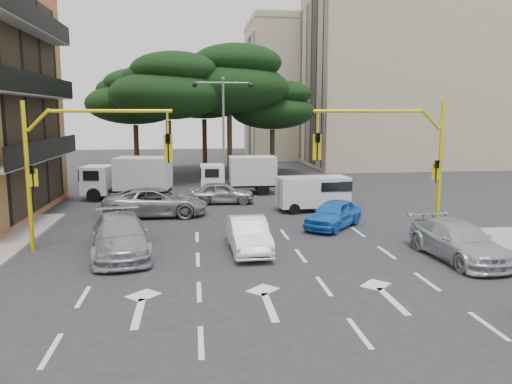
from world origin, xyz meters
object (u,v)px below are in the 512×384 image
at_px(car_silver_cross_a, 156,202).
at_px(car_silver_cross_b, 222,193).
at_px(signal_mast_right, 402,151).
at_px(street_lamp_center, 223,114).
at_px(box_truck_a, 128,178).
at_px(van_white, 313,193).
at_px(signal_mast_left, 74,155).
at_px(car_silver_parked, 458,241).
at_px(car_silver_wagon, 120,236).
at_px(car_blue_compact, 334,214).
at_px(box_truck_b, 239,175).
at_px(car_white_hatch, 249,235).

relative_size(car_silver_cross_a, car_silver_cross_b, 1.39).
height_order(signal_mast_right, car_silver_cross_a, signal_mast_right).
bearing_deg(street_lamp_center, box_truck_a, -162.35).
relative_size(van_white, box_truck_a, 0.71).
height_order(signal_mast_left, car_silver_parked, signal_mast_left).
bearing_deg(car_silver_parked, car_silver_wagon, 166.09).
distance_m(car_blue_compact, box_truck_b, 11.52).
xyz_separation_m(signal_mast_left, van_white, (11.42, 6.88, -2.89)).
distance_m(signal_mast_left, street_lamp_center, 15.65).
height_order(car_silver_parked, box_truck_b, box_truck_b).
distance_m(car_silver_parked, van_white, 10.58).
bearing_deg(box_truck_b, street_lamp_center, 63.96).
relative_size(signal_mast_left, car_blue_compact, 1.51).
xyz_separation_m(street_lamp_center, van_white, (4.62, -7.13, -4.43)).
bearing_deg(signal_mast_right, car_silver_wagon, -175.28).
bearing_deg(signal_mast_left, car_white_hatch, -9.02).
relative_size(street_lamp_center, box_truck_a, 1.40).
bearing_deg(car_silver_parked, signal_mast_left, 163.59).
xyz_separation_m(signal_mast_left, street_lamp_center, (6.80, 14.01, 1.54)).
relative_size(signal_mast_left, box_truck_a, 1.08).
bearing_deg(signal_mast_left, car_silver_parked, -12.29).
bearing_deg(box_truck_a, car_white_hatch, -145.13).
bearing_deg(signal_mast_left, car_silver_cross_b, 56.80).
bearing_deg(signal_mast_left, car_silver_cross_a, 67.71).
distance_m(van_white, box_truck_a, 12.06).
height_order(street_lamp_center, box_truck_b, street_lamp_center).
distance_m(street_lamp_center, box_truck_a, 7.74).
relative_size(car_silver_parked, box_truck_a, 0.89).
height_order(street_lamp_center, car_white_hatch, street_lamp_center).
height_order(car_white_hatch, car_silver_cross_b, car_white_hatch).
distance_m(car_blue_compact, car_silver_parked, 6.62).
xyz_separation_m(car_silver_cross_a, box_truck_b, (5.15, 7.04, 0.52)).
distance_m(car_silver_wagon, van_white, 12.43).
relative_size(car_white_hatch, car_silver_cross_a, 0.75).
height_order(signal_mast_right, van_white, signal_mast_right).
height_order(car_blue_compact, car_silver_cross_b, car_blue_compact).
xyz_separation_m(car_silver_cross_a, van_white, (8.77, 0.41, 0.23)).
bearing_deg(car_silver_cross_b, car_silver_wagon, 159.95).
height_order(car_silver_cross_b, van_white, van_white).
xyz_separation_m(street_lamp_center, car_blue_compact, (4.62, -11.42, -4.75)).
height_order(car_white_hatch, car_blue_compact, car_white_hatch).
bearing_deg(car_silver_parked, van_white, 103.61).
bearing_deg(car_white_hatch, car_silver_parked, -16.63).
height_order(street_lamp_center, car_silver_wagon, street_lamp_center).
xyz_separation_m(car_silver_cross_a, car_silver_parked, (11.99, -9.66, -0.05)).
height_order(street_lamp_center, van_white, street_lamp_center).
xyz_separation_m(signal_mast_right, car_silver_parked, (1.04, -3.19, -3.17)).
height_order(signal_mast_right, box_truck_b, signal_mast_right).
height_order(car_silver_cross_b, box_truck_b, box_truck_b).
relative_size(signal_mast_left, street_lamp_center, 0.77).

